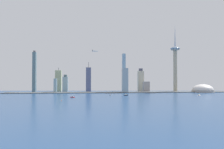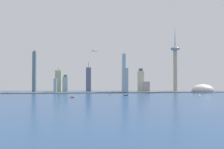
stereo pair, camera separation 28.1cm
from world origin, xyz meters
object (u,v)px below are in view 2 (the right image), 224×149
(boat_2, at_px, (126,95))
(channel_buoy_1, at_px, (62,100))
(skyscraper_1, at_px, (65,84))
(skyscraper_5, at_px, (89,79))
(skyscraper_4, at_px, (125,80))
(airplane, at_px, (95,51))
(skyscraper_7, at_px, (146,87))
(skyscraper_8, at_px, (58,81))
(boat_3, at_px, (73,97))
(observation_tower, at_px, (175,61))
(boat_0, at_px, (110,95))
(skyscraper_2, at_px, (141,81))
(skyscraper_3, at_px, (124,73))
(stadium_dome, at_px, (203,90))
(channel_buoy_0, at_px, (32,102))
(skyscraper_0, at_px, (55,86))
(boat_1, at_px, (199,95))
(skyscraper_6, at_px, (34,72))

(boat_2, distance_m, channel_buoy_1, 246.05)
(skyscraper_1, height_order, skyscraper_5, skyscraper_5)
(skyscraper_1, xyz_separation_m, skyscraper_4, (247.58, -83.16, 15.48))
(channel_buoy_1, height_order, airplane, airplane)
(skyscraper_7, distance_m, airplane, 284.53)
(skyscraper_8, bearing_deg, boat_3, -74.45)
(observation_tower, relative_size, skyscraper_1, 3.97)
(skyscraper_5, xyz_separation_m, boat_2, (127.66, -246.95, -52.24))
(boat_0, bearing_deg, skyscraper_8, -159.66)
(skyscraper_5, relative_size, skyscraper_8, 1.22)
(skyscraper_2, bearing_deg, skyscraper_3, -155.61)
(stadium_dome, distance_m, channel_buoy_0, 687.14)
(skyscraper_0, height_order, skyscraper_5, skyscraper_5)
(channel_buoy_0, bearing_deg, channel_buoy_1, 17.21)
(boat_3, relative_size, channel_buoy_1, 6.83)
(skyscraper_7, height_order, channel_buoy_1, skyscraper_7)
(skyscraper_7, bearing_deg, channel_buoy_0, -134.97)
(boat_0, height_order, boat_3, boat_0)
(observation_tower, bearing_deg, skyscraper_1, 174.73)
(skyscraper_0, distance_m, airplane, 220.46)
(boat_3, bearing_deg, skyscraper_2, -104.49)
(channel_buoy_1, bearing_deg, stadium_dome, 29.20)
(skyscraper_0, height_order, skyscraper_4, skyscraper_4)
(boat_1, bearing_deg, boat_3, -49.56)
(skyscraper_1, xyz_separation_m, channel_buoy_0, (-28.73, -407.22, -33.56))
(stadium_dome, bearing_deg, airplane, -173.88)
(skyscraper_4, relative_size, airplane, 3.85)
(observation_tower, xyz_separation_m, boat_3, (-419.27, -248.75, -133.72))
(skyscraper_1, relative_size, boat_3, 5.36)
(skyscraper_5, relative_size, channel_buoy_0, 79.44)
(skyscraper_0, height_order, skyscraper_2, skyscraper_2)
(boat_2, distance_m, airplane, 211.54)
(boat_0, bearing_deg, skyscraper_6, -144.55)
(stadium_dome, relative_size, skyscraper_3, 0.54)
(channel_buoy_0, bearing_deg, observation_tower, 35.76)
(skyscraper_6, distance_m, boat_2, 432.68)
(skyscraper_3, bearing_deg, boat_1, -48.27)
(skyscraper_0, distance_m, skyscraper_7, 384.82)
(skyscraper_1, bearing_deg, skyscraper_7, -4.53)
(skyscraper_2, xyz_separation_m, boat_1, (128.09, -275.57, -46.93))
(boat_1, xyz_separation_m, boat_2, (-236.27, 38.19, -0.02))
(skyscraper_7, distance_m, boat_3, 396.11)
(skyscraper_6, xyz_separation_m, boat_1, (593.84, -266.49, -84.99))
(skyscraper_5, xyz_separation_m, airplane, (26.01, -151.59, 106.90))
(skyscraper_8, distance_m, boat_1, 587.70)
(skyscraper_2, height_order, skyscraper_8, skyscraper_8)
(observation_tower, bearing_deg, boat_1, -93.27)
(skyscraper_6, relative_size, boat_3, 12.74)
(skyscraper_1, relative_size, boat_2, 4.98)
(skyscraper_7, bearing_deg, stadium_dome, -14.05)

